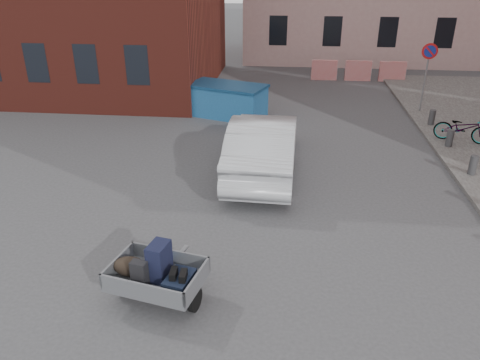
# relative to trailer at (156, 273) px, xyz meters

# --- Properties ---
(ground) EXTENTS (120.00, 120.00, 0.00)m
(ground) POSITION_rel_trailer_xyz_m (1.44, 2.71, -0.61)
(ground) COLOR #38383A
(ground) RESTS_ON ground
(no_parking_sign) EXTENTS (0.60, 0.09, 2.65)m
(no_parking_sign) POSITION_rel_trailer_xyz_m (7.44, 12.20, 1.41)
(no_parking_sign) COLOR gray
(no_parking_sign) RESTS_ON sidewalk
(bollards) EXTENTS (0.22, 9.02, 0.55)m
(bollards) POSITION_rel_trailer_xyz_m (7.44, 6.11, -0.21)
(bollards) COLOR #3A3A3D
(bollards) RESTS_ON sidewalk
(barriers) EXTENTS (4.70, 0.18, 1.00)m
(barriers) POSITION_rel_trailer_xyz_m (5.64, 17.71, -0.11)
(barriers) COLOR red
(barriers) RESTS_ON ground
(trailer) EXTENTS (1.80, 1.94, 1.20)m
(trailer) POSITION_rel_trailer_xyz_m (0.00, 0.00, 0.00)
(trailer) COLOR black
(trailer) RESTS_ON ground
(dumpster) EXTENTS (3.32, 2.44, 1.25)m
(dumpster) POSITION_rel_trailer_xyz_m (-0.20, 11.15, 0.02)
(dumpster) COLOR #1B5083
(dumpster) RESTS_ON ground
(silver_car) EXTENTS (1.90, 5.19, 1.70)m
(silver_car) POSITION_rel_trailer_xyz_m (1.54, 5.89, 0.24)
(silver_car) COLOR #B1B4B9
(silver_car) RESTS_ON ground
(bicycle) EXTENTS (1.88, 1.16, 0.93)m
(bicycle) POSITION_rel_trailer_xyz_m (7.96, 8.81, -0.02)
(bicycle) COLOR black
(bicycle) RESTS_ON sidewalk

